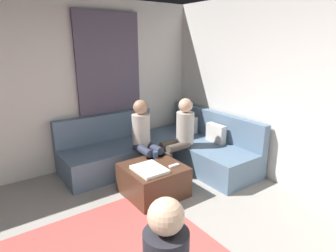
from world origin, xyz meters
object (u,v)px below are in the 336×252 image
(ottoman, at_px, (153,180))
(game_remote, at_px, (174,166))
(coffee_mug, at_px, (155,155))
(sectional_couch, at_px, (164,150))
(person_on_couch_side, at_px, (144,136))
(person_on_couch_back, at_px, (180,133))

(ottoman, bearing_deg, game_remote, 50.71)
(coffee_mug, height_order, game_remote, coffee_mug)
(coffee_mug, bearing_deg, sectional_couch, 133.81)
(sectional_couch, xyz_separation_m, ottoman, (0.69, -0.67, -0.07))
(sectional_couch, height_order, person_on_couch_side, person_on_couch_side)
(sectional_couch, height_order, person_on_couch_back, person_on_couch_back)
(coffee_mug, relative_size, person_on_couch_back, 0.08)
(game_remote, bearing_deg, person_on_couch_side, -178.76)
(person_on_couch_back, bearing_deg, game_remote, 135.24)
(sectional_couch, xyz_separation_m, coffee_mug, (0.47, -0.49, 0.19))
(coffee_mug, height_order, person_on_couch_side, person_on_couch_side)
(game_remote, bearing_deg, coffee_mug, -174.29)
(ottoman, relative_size, game_remote, 5.07)
(ottoman, distance_m, person_on_couch_side, 0.74)
(coffee_mug, distance_m, person_on_couch_back, 0.59)
(ottoman, distance_m, coffee_mug, 0.38)
(ottoman, bearing_deg, person_on_couch_side, 159.51)
(person_on_couch_back, relative_size, person_on_couch_side, 1.00)
(sectional_couch, bearing_deg, game_remote, -27.47)
(game_remote, relative_size, person_on_couch_side, 0.12)
(sectional_couch, height_order, ottoman, sectional_couch)
(ottoman, height_order, person_on_couch_side, person_on_couch_side)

